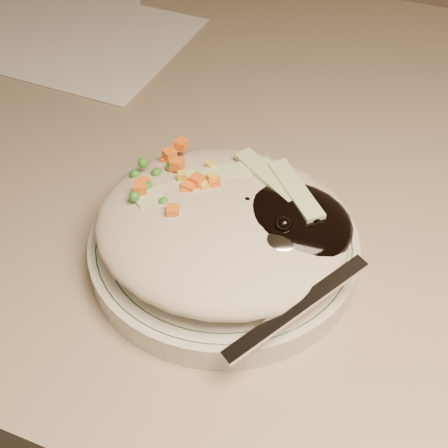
% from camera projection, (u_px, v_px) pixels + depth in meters
% --- Properties ---
extents(desk, '(1.40, 0.70, 0.74)m').
position_uv_depth(desk, '(320.00, 290.00, 0.73)').
color(desk, gray).
rests_on(desk, ground).
extents(plate, '(0.21, 0.21, 0.02)m').
position_uv_depth(plate, '(224.00, 248.00, 0.49)').
color(plate, silver).
rests_on(plate, desk).
extents(plate_rim, '(0.20, 0.20, 0.00)m').
position_uv_depth(plate_rim, '(224.00, 239.00, 0.48)').
color(plate_rim, '#144723').
rests_on(plate_rim, plate).
extents(meal, '(0.21, 0.19, 0.05)m').
position_uv_depth(meal, '(229.00, 221.00, 0.46)').
color(meal, '#B6AD94').
rests_on(meal, plate).
extents(papers, '(0.40, 0.32, 0.00)m').
position_uv_depth(papers, '(39.00, 28.00, 0.76)').
color(papers, white).
rests_on(papers, desk).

